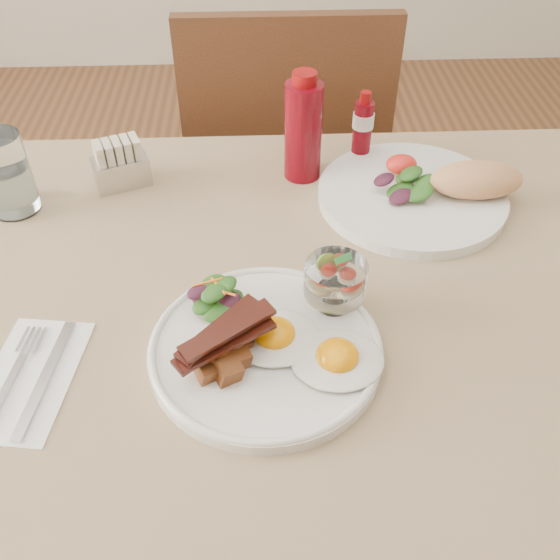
{
  "coord_description": "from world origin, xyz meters",
  "views": [
    {
      "loc": [
        -0.06,
        -0.58,
        1.33
      ],
      "look_at": [
        -0.04,
        -0.02,
        0.82
      ],
      "focal_mm": 40.0,
      "sensor_mm": 36.0,
      "label": 1
    }
  ],
  "objects": [
    {
      "name": "napkin_cutlery",
      "position": [
        -0.33,
        -0.11,
        0.75
      ],
      "size": [
        0.12,
        0.19,
        0.01
      ],
      "rotation": [
        0.0,
        0.0,
        -0.13
      ],
      "color": "white",
      "rests_on": "table"
    },
    {
      "name": "hot_sauce_bottle",
      "position": [
        0.11,
        0.35,
        0.81
      ],
      "size": [
        0.04,
        0.04,
        0.12
      ],
      "rotation": [
        0.0,
        0.0,
        -0.28
      ],
      "color": "#63050F",
      "rests_on": "table"
    },
    {
      "name": "ketchup_bottle",
      "position": [
        0.01,
        0.31,
        0.84
      ],
      "size": [
        0.06,
        0.06,
        0.18
      ],
      "rotation": [
        0.0,
        0.0,
        -0.06
      ],
      "color": "#63050F",
      "rests_on": "table"
    },
    {
      "name": "bacon_potato_pile",
      "position": [
        -0.11,
        -0.11,
        0.79
      ],
      "size": [
        0.12,
        0.1,
        0.06
      ],
      "rotation": [
        0.0,
        0.0,
        0.19
      ],
      "color": "brown",
      "rests_on": "main_plate"
    },
    {
      "name": "side_salad",
      "position": [
        -0.12,
        -0.02,
        0.79
      ],
      "size": [
        0.07,
        0.07,
        0.04
      ],
      "rotation": [
        0.0,
        0.0,
        -0.11
      ],
      "color": "#1E5015",
      "rests_on": "main_plate"
    },
    {
      "name": "fruit_cup",
      "position": [
        0.03,
        -0.02,
        0.81
      ],
      "size": [
        0.08,
        0.08,
        0.08
      ],
      "rotation": [
        0.0,
        0.0,
        -0.02
      ],
      "color": "white",
      "rests_on": "main_plate"
    },
    {
      "name": "chair_far",
      "position": [
        0.0,
        0.66,
        0.52
      ],
      "size": [
        0.42,
        0.42,
        0.93
      ],
      "color": "#57331B",
      "rests_on": "ground"
    },
    {
      "name": "main_plate",
      "position": [
        -0.06,
        -0.08,
        0.76
      ],
      "size": [
        0.28,
        0.28,
        0.02
      ],
      "primitive_type": "cylinder",
      "color": "white",
      "rests_on": "table"
    },
    {
      "name": "sugar_caddy",
      "position": [
        -0.28,
        0.29,
        0.79
      ],
      "size": [
        0.1,
        0.08,
        0.08
      ],
      "rotation": [
        0.0,
        0.0,
        0.37
      ],
      "color": "silver",
      "rests_on": "table"
    },
    {
      "name": "fried_eggs",
      "position": [
        -0.01,
        -0.09,
        0.78
      ],
      "size": [
        0.19,
        0.15,
        0.03
      ],
      "rotation": [
        0.0,
        0.0,
        0.14
      ],
      "color": "silver",
      "rests_on": "main_plate"
    },
    {
      "name": "table",
      "position": [
        0.0,
        0.0,
        0.66
      ],
      "size": [
        1.33,
        0.88,
        0.75
      ],
      "color": "#57331B",
      "rests_on": "ground"
    },
    {
      "name": "water_glass",
      "position": [
        -0.44,
        0.23,
        0.81
      ],
      "size": [
        0.07,
        0.07,
        0.13
      ],
      "color": "white",
      "rests_on": "table"
    },
    {
      "name": "second_plate",
      "position": [
        0.2,
        0.22,
        0.77
      ],
      "size": [
        0.32,
        0.3,
        0.07
      ],
      "rotation": [
        0.0,
        0.0,
        0.33
      ],
      "color": "white",
      "rests_on": "table"
    }
  ]
}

